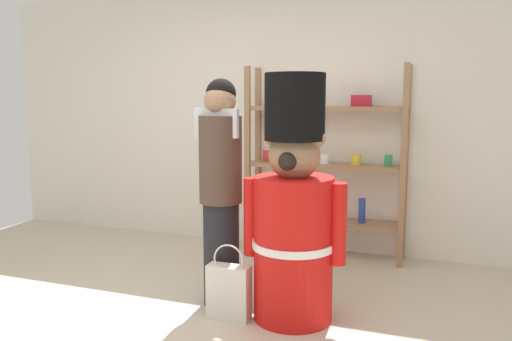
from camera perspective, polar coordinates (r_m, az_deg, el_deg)
The scene contains 6 objects.
ground_plane at distance 3.40m, azimuth -8.97°, elevation -17.84°, with size 6.40×6.40×0.00m, color beige.
back_wall at distance 5.10m, azimuth 2.79°, elevation 6.00°, with size 6.40×0.12×2.60m, color silver.
merchandise_shelf at distance 4.79m, azimuth 7.76°, elevation 1.04°, with size 1.49×0.35×1.79m.
teddy_bear_guard at distance 3.37m, azimuth 4.27°, elevation -5.06°, with size 0.71×0.55×1.65m.
person_shopper at distance 3.58m, azimuth -4.01°, elevation -1.76°, with size 0.32×0.30×1.63m.
shopping_bag at distance 3.51m, azimuth -3.11°, elevation -13.41°, with size 0.29×0.11×0.52m.
Camera 1 is at (1.51, -2.67, 1.48)m, focal length 35.39 mm.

